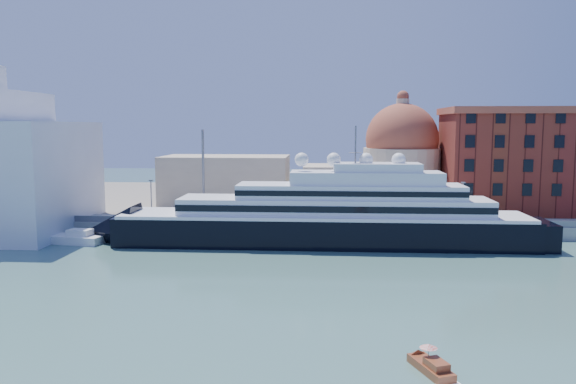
{
  "coord_description": "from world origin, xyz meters",
  "views": [
    {
      "loc": [
        4.21,
        -76.06,
        21.18
      ],
      "look_at": [
        -2.19,
        18.0,
        10.07
      ],
      "focal_mm": 35.0,
      "sensor_mm": 36.0,
      "label": 1
    }
  ],
  "objects": [
    {
      "name": "superyacht",
      "position": [
        1.4,
        23.0,
        4.28
      ],
      "size": [
        83.04,
        11.51,
        24.82
      ],
      "color": "black",
      "rests_on": "ground"
    },
    {
      "name": "quay_fence",
      "position": [
        0.0,
        29.5,
        3.1
      ],
      "size": [
        180.0,
        0.1,
        1.2
      ],
      "primitive_type": "cube",
      "color": "slate",
      "rests_on": "quay"
    },
    {
      "name": "service_barge",
      "position": [
        -41.94,
        21.34,
        0.8
      ],
      "size": [
        12.91,
        6.04,
        2.79
      ],
      "rotation": [
        0.0,
        0.0,
        -0.16
      ],
      "color": "white",
      "rests_on": "ground"
    },
    {
      "name": "land",
      "position": [
        0.0,
        75.0,
        1.0
      ],
      "size": [
        260.0,
        72.0,
        2.0
      ],
      "primitive_type": "cube",
      "color": "slate",
      "rests_on": "ground"
    },
    {
      "name": "church",
      "position": [
        6.39,
        57.72,
        10.91
      ],
      "size": [
        66.0,
        18.0,
        25.5
      ],
      "color": "beige",
      "rests_on": "land"
    },
    {
      "name": "water_taxi",
      "position": [
        13.43,
        -29.07,
        0.6
      ],
      "size": [
        3.53,
        5.52,
        2.49
      ],
      "rotation": [
        0.0,
        0.0,
        0.37
      ],
      "color": "maroon",
      "rests_on": "ground"
    },
    {
      "name": "ground",
      "position": [
        0.0,
        0.0,
        0.0
      ],
      "size": [
        400.0,
        400.0,
        0.0
      ],
      "primitive_type": "plane",
      "color": "#3A645C",
      "rests_on": "ground"
    },
    {
      "name": "quay",
      "position": [
        0.0,
        34.0,
        1.25
      ],
      "size": [
        180.0,
        10.0,
        2.5
      ],
      "primitive_type": "cube",
      "color": "gray",
      "rests_on": "ground"
    },
    {
      "name": "warehouse",
      "position": [
        52.0,
        52.0,
        13.79
      ],
      "size": [
        43.0,
        19.0,
        23.25
      ],
      "color": "maroon",
      "rests_on": "land"
    },
    {
      "name": "lamp_posts",
      "position": [
        -12.67,
        32.27,
        9.84
      ],
      "size": [
        120.8,
        2.4,
        18.0
      ],
      "color": "slate",
      "rests_on": "quay"
    }
  ]
}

